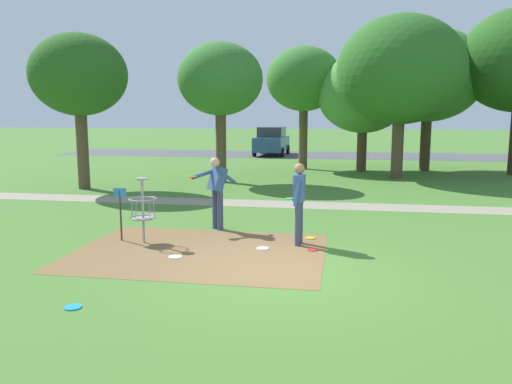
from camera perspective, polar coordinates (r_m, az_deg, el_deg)
ground_plane at (r=8.95m, az=2.88°, el=-8.95°), size 160.00×160.00×0.00m
dirt_tee_pad at (r=10.26m, az=-6.37°, el=-6.65°), size 4.95×3.73×0.01m
disc_golf_basket at (r=11.02m, az=-12.81°, el=-1.73°), size 0.98×0.58×1.39m
player_foreground_watching at (r=10.60m, az=4.84°, el=-0.78°), size 0.41×0.47×1.71m
player_throwing at (r=11.98m, az=-4.41°, el=0.42°), size 1.06×0.68×1.71m
frisbee_near_basket at (r=10.41m, az=0.75°, el=-6.33°), size 0.26×0.26×0.02m
frisbee_by_tee at (r=7.84m, az=-19.81°, el=-12.03°), size 0.24×0.24×0.02m
frisbee_mid_grass at (r=10.36m, az=6.34°, el=-6.45°), size 0.21×0.21×0.02m
frisbee_far_left at (r=11.31m, az=6.09°, el=-5.15°), size 0.23×0.23×0.02m
frisbee_far_right at (r=9.93m, az=-9.01°, el=-7.19°), size 0.26×0.26×0.02m
tree_near_left at (r=22.34m, az=15.89°, el=12.96°), size 5.24×5.24×6.71m
tree_near_right at (r=24.62m, az=11.93°, el=10.69°), size 4.29×4.29×5.45m
tree_mid_left at (r=20.34m, az=-4.02°, el=12.40°), size 3.32×3.32×5.46m
tree_mid_center at (r=25.66m, az=18.77°, el=12.25°), size 5.09×5.09×6.65m
tree_mid_right at (r=25.23m, az=5.39°, el=12.41°), size 3.64×3.64×5.91m
tree_far_left at (r=19.50m, az=-19.21°, el=12.19°), size 3.40×3.40×5.52m
parking_lot_strip at (r=33.84m, az=8.09°, el=4.11°), size 36.00×6.00×0.01m
parked_car_leftmost at (r=33.47m, az=1.77°, el=5.72°), size 2.05×4.24×1.84m
gravel_path at (r=15.37m, az=5.88°, el=-1.45°), size 40.00×1.22×0.00m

